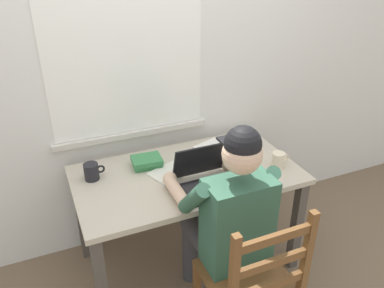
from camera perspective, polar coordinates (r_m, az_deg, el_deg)
name	(u,v)px	position (r m, az deg, el deg)	size (l,w,h in m)	color
ground_plane	(187,259)	(2.86, -0.67, -16.36)	(8.00, 8.00, 0.00)	brown
back_wall	(158,60)	(2.58, -4.91, 12.04)	(6.00, 0.08, 2.60)	silver
desk	(187,185)	(2.47, -0.75, -6.00)	(1.37, 0.75, 0.71)	#BCB29E
seated_person	(227,215)	(2.11, 5.15, -10.27)	(0.50, 0.60, 1.26)	#2D5642
wooden_chair	(252,284)	(2.09, 8.70, -19.43)	(0.42, 0.42, 0.95)	brown
laptop	(206,178)	(2.27, 2.07, -4.91)	(0.33, 0.30, 0.23)	black
computer_mouse	(256,179)	(2.36, 9.33, -4.99)	(0.06, 0.10, 0.03)	black
coffee_mug_white	(278,160)	(2.51, 12.45, -2.27)	(0.12, 0.08, 0.10)	beige
coffee_mug_dark	(92,172)	(2.40, -14.36, -3.90)	(0.13, 0.09, 0.10)	black
book_stack_main	(147,162)	(2.48, -6.57, -2.58)	(0.19, 0.16, 0.06)	#38844C
paper_pile_near_laptop	(170,172)	(2.41, -3.17, -4.12)	(0.24, 0.18, 0.01)	silver
paper_pile_back_corner	(213,148)	(2.68, 3.06, -0.53)	(0.21, 0.18, 0.02)	white
landscape_photo_print	(199,165)	(2.50, 0.97, -3.04)	(0.13, 0.09, 0.00)	gold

